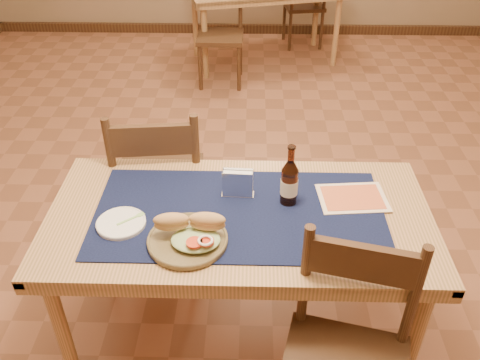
{
  "coord_description": "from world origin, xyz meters",
  "views": [
    {
      "loc": [
        0.04,
        -2.43,
        2.09
      ],
      "look_at": [
        0.0,
        -0.7,
        0.85
      ],
      "focal_mm": 38.0,
      "sensor_mm": 36.0,
      "label": 1
    }
  ],
  "objects_px": {
    "main_table": "(239,229)",
    "napkin_holder": "(238,184)",
    "sandwich_plate": "(190,236)",
    "chair_main_far": "(161,182)",
    "beer_bottle": "(289,182)"
  },
  "relations": [
    {
      "from": "napkin_holder",
      "to": "main_table",
      "type": "bearing_deg",
      "value": -85.26
    },
    {
      "from": "main_table",
      "to": "sandwich_plate",
      "type": "bearing_deg",
      "value": -135.26
    },
    {
      "from": "main_table",
      "to": "sandwich_plate",
      "type": "height_order",
      "value": "sandwich_plate"
    },
    {
      "from": "main_table",
      "to": "chair_main_far",
      "type": "xyz_separation_m",
      "value": [
        -0.43,
        0.53,
        -0.15
      ]
    },
    {
      "from": "chair_main_far",
      "to": "sandwich_plate",
      "type": "xyz_separation_m",
      "value": [
        0.25,
        -0.71,
        0.27
      ]
    },
    {
      "from": "chair_main_far",
      "to": "sandwich_plate",
      "type": "height_order",
      "value": "chair_main_far"
    },
    {
      "from": "napkin_holder",
      "to": "chair_main_far",
      "type": "bearing_deg",
      "value": 136.19
    },
    {
      "from": "sandwich_plate",
      "to": "napkin_holder",
      "type": "xyz_separation_m",
      "value": [
        0.17,
        0.31,
        0.03
      ]
    },
    {
      "from": "sandwich_plate",
      "to": "napkin_holder",
      "type": "relative_size",
      "value": 2.2
    },
    {
      "from": "main_table",
      "to": "napkin_holder",
      "type": "xyz_separation_m",
      "value": [
        -0.01,
        0.12,
        0.15
      ]
    },
    {
      "from": "sandwich_plate",
      "to": "napkin_holder",
      "type": "bearing_deg",
      "value": 60.3
    },
    {
      "from": "chair_main_far",
      "to": "main_table",
      "type": "bearing_deg",
      "value": -50.72
    },
    {
      "from": "main_table",
      "to": "beer_bottle",
      "type": "xyz_separation_m",
      "value": [
        0.21,
        0.08,
        0.19
      ]
    },
    {
      "from": "main_table",
      "to": "napkin_holder",
      "type": "distance_m",
      "value": 0.19
    },
    {
      "from": "main_table",
      "to": "chair_main_far",
      "type": "distance_m",
      "value": 0.7
    }
  ]
}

